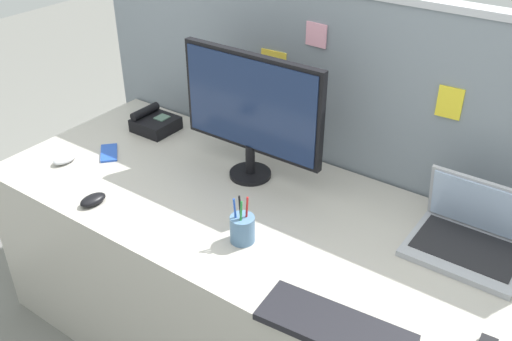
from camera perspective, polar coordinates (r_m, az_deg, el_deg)
desk at (r=2.26m, az=-0.75°, el=-10.86°), size 1.98×0.84×0.71m
cubicle_divider at (r=2.37m, az=5.77°, el=1.60°), size 2.16×0.08×1.40m
desktop_monitor at (r=2.07m, az=-0.48°, el=6.26°), size 0.59×0.16×0.49m
laptop at (r=1.94m, az=20.70°, el=-5.99°), size 0.35×0.28×0.22m
desk_phone at (r=2.56m, az=-10.07°, el=4.70°), size 0.17×0.16×0.09m
keyboard_main at (r=1.60m, az=7.86°, el=-15.23°), size 0.43×0.19×0.02m
computer_mouse_right_hand at (r=2.12m, az=-15.96°, el=-2.82°), size 0.07×0.11×0.03m
computer_mouse_left_hand at (r=2.41m, az=-18.55°, el=1.12°), size 0.07×0.10×0.03m
pen_cup at (r=1.85m, az=-1.38°, el=-5.80°), size 0.08×0.08×0.17m
cell_phone_blue_case at (r=2.42m, az=-14.46°, el=1.72°), size 0.15×0.14×0.01m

